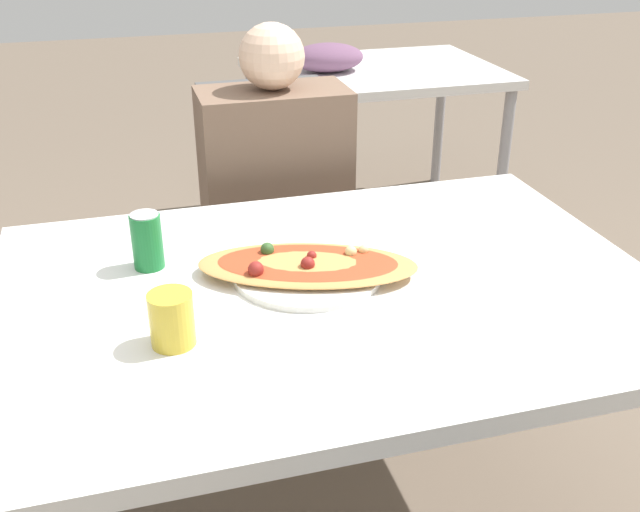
% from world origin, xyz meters
% --- Properties ---
extents(dining_table, '(1.37, 0.97, 0.72)m').
position_xyz_m(dining_table, '(0.00, 0.00, 0.66)').
color(dining_table, white).
rests_on(dining_table, ground_plane).
extents(chair_far_seated, '(0.40, 0.40, 0.93)m').
position_xyz_m(chair_far_seated, '(0.04, 0.82, 0.52)').
color(chair_far_seated, '#4C4C4C').
rests_on(chair_far_seated, ground_plane).
extents(person_seated, '(0.43, 0.25, 1.14)m').
position_xyz_m(person_seated, '(0.04, 0.70, 0.67)').
color(person_seated, '#2D2D38').
rests_on(person_seated, ground_plane).
extents(pizza_main, '(0.51, 0.35, 0.06)m').
position_xyz_m(pizza_main, '(-0.04, 0.05, 0.74)').
color(pizza_main, white).
rests_on(pizza_main, dining_table).
extents(soda_can, '(0.07, 0.07, 0.12)m').
position_xyz_m(soda_can, '(-0.36, 0.18, 0.78)').
color(soda_can, '#197233').
rests_on(soda_can, dining_table).
extents(drink_glass, '(0.08, 0.08, 0.10)m').
position_xyz_m(drink_glass, '(-0.34, -0.14, 0.77)').
color(drink_glass, gold).
rests_on(drink_glass, dining_table).
extents(background_table, '(1.10, 0.80, 0.84)m').
position_xyz_m(background_table, '(0.72, 1.87, 0.67)').
color(background_table, white).
rests_on(background_table, ground_plane).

